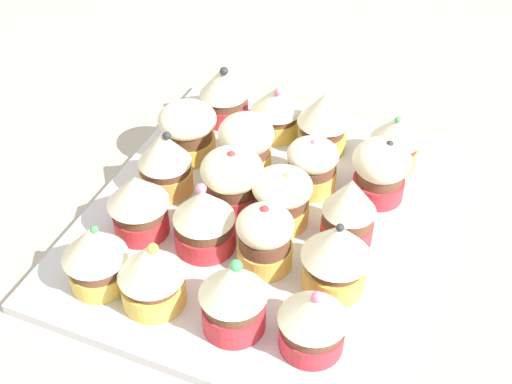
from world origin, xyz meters
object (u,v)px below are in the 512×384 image
at_px(cupcake_0, 313,320).
at_px(cupcake_17, 166,160).
at_px(cupcake_5, 233,296).
at_px(cupcake_3, 381,169).
at_px(cupcake_1, 336,255).
at_px(cupcake_2, 350,209).
at_px(cupcake_9, 324,120).
at_px(cupcake_10, 151,274).
at_px(cupcake_12, 234,178).
at_px(cupcake_19, 224,93).
at_px(cupcake_18, 188,129).
at_px(cupcake_11, 204,219).
at_px(cupcake_16, 138,203).
at_px(baking_tray, 256,217).
at_px(cupcake_7, 281,198).
at_px(cupcake_15, 95,256).
at_px(cupcake_6, 265,238).
at_px(cupcake_8, 312,165).
at_px(cupcake_14, 276,110).
at_px(cupcake_4, 395,141).
at_px(cupcake_13, 246,143).

bearing_deg(cupcake_0, cupcake_17, 57.01).
bearing_deg(cupcake_5, cupcake_3, -18.39).
xyz_separation_m(cupcake_1, cupcake_2, (0.07, 0.01, -0.00)).
bearing_deg(cupcake_2, cupcake_9, 28.06).
relative_size(cupcake_3, cupcake_10, 0.99).
height_order(cupcake_0, cupcake_12, cupcake_12).
bearing_deg(cupcake_10, cupcake_19, 11.90).
relative_size(cupcake_12, cupcake_18, 1.12).
relative_size(cupcake_11, cupcake_16, 1.05).
relative_size(cupcake_1, cupcake_9, 1.05).
bearing_deg(cupcake_12, baking_tray, -98.00).
height_order(cupcake_7, cupcake_18, cupcake_18).
relative_size(cupcake_9, cupcake_15, 1.03).
relative_size(cupcake_9, cupcake_18, 1.15).
xyz_separation_m(cupcake_6, cupcake_16, (-0.01, 0.13, 0.00)).
bearing_deg(cupcake_8, cupcake_12, 131.72).
distance_m(cupcake_14, cupcake_16, 0.22).
bearing_deg(cupcake_16, cupcake_4, -46.12).
distance_m(baking_tray, cupcake_2, 0.11).
xyz_separation_m(cupcake_11, cupcake_13, (0.12, 0.01, 0.00)).
relative_size(cupcake_6, cupcake_13, 1.00).
xyz_separation_m(cupcake_9, cupcake_10, (-0.28, 0.07, -0.00)).
relative_size(cupcake_14, cupcake_17, 0.86).
bearing_deg(cupcake_18, cupcake_19, -5.70).
distance_m(cupcake_1, cupcake_3, 0.14).
bearing_deg(cupcake_7, cupcake_13, 45.46).
bearing_deg(cupcake_10, baking_tray, -16.13).
bearing_deg(cupcake_12, cupcake_7, -96.13).
relative_size(cupcake_0, cupcake_4, 1.01).
bearing_deg(cupcake_6, cupcake_7, 6.00).
bearing_deg(cupcake_17, cupcake_11, -130.10).
distance_m(cupcake_10, cupcake_17, 0.16).
relative_size(baking_tray, cupcake_18, 6.15).
distance_m(cupcake_2, cupcake_9, 0.15).
bearing_deg(cupcake_2, cupcake_13, 66.00).
bearing_deg(cupcake_10, cupcake_1, -61.30).
bearing_deg(cupcake_15, baking_tray, -34.31).
bearing_deg(cupcake_3, cupcake_13, 95.35).
xyz_separation_m(cupcake_3, cupcake_12, (-0.07, 0.14, 0.00)).
height_order(cupcake_16, cupcake_18, cupcake_16).
xyz_separation_m(cupcake_4, cupcake_11, (-0.20, 0.14, 0.00)).
relative_size(cupcake_11, cupcake_13, 1.05).
distance_m(cupcake_4, cupcake_18, 0.23).
relative_size(cupcake_2, cupcake_9, 1.02).
xyz_separation_m(cupcake_14, cupcake_18, (-0.08, 0.08, 0.00)).
bearing_deg(cupcake_4, cupcake_14, 87.04).
relative_size(cupcake_0, cupcake_8, 1.10).
bearing_deg(cupcake_10, cupcake_2, -43.70).
distance_m(cupcake_7, cupcake_9, 0.14).
relative_size(cupcake_8, cupcake_16, 0.89).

